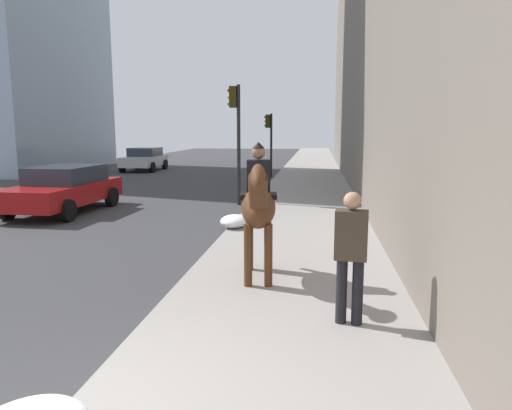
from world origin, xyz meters
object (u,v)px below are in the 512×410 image
mounted_horse_near (258,205)px  traffic_light_near_curb (236,126)px  pedestrian_greeting (351,249)px  car_near_lane (144,159)px  traffic_light_far_curb (269,135)px  car_mid_lane (64,188)px

mounted_horse_near → traffic_light_near_curb: traffic_light_near_curb is taller
pedestrian_greeting → car_near_lane: size_ratio=0.43×
pedestrian_greeting → traffic_light_far_curb: size_ratio=0.50×
mounted_horse_near → traffic_light_near_curb: 8.61m
traffic_light_near_curb → mounted_horse_near: bearing=-167.8°
traffic_light_near_curb → traffic_light_far_curb: 9.51m
car_near_lane → traffic_light_near_curb: traffic_light_near_curb is taller
car_mid_lane → traffic_light_near_curb: (2.09, -5.11, 1.94)m
car_near_lane → traffic_light_far_curb: size_ratio=1.17×
pedestrian_greeting → traffic_light_near_curb: traffic_light_near_curb is taller
car_mid_lane → traffic_light_near_curb: 5.85m
traffic_light_far_curb → pedestrian_greeting: bearing=-171.2°
pedestrian_greeting → traffic_light_far_curb: (19.48, 3.01, 1.21)m
mounted_horse_near → car_near_lane: size_ratio=0.57×
car_near_lane → traffic_light_far_curb: traffic_light_far_curb is taller
traffic_light_near_curb → traffic_light_far_curb: traffic_light_near_curb is taller
mounted_horse_near → traffic_light_far_curb: size_ratio=0.66×
traffic_light_near_curb → traffic_light_far_curb: (9.50, -0.16, -0.40)m
mounted_horse_near → car_mid_lane: 9.32m
mounted_horse_near → car_mid_lane: (6.22, 6.91, -0.60)m
car_near_lane → car_mid_lane: 15.12m
mounted_horse_near → pedestrian_greeting: size_ratio=1.33×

